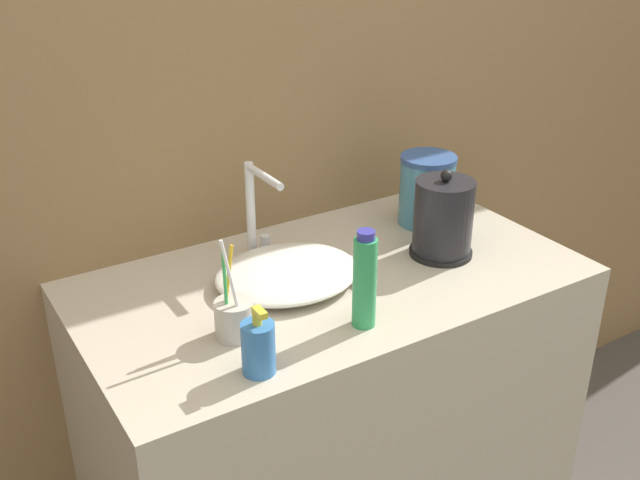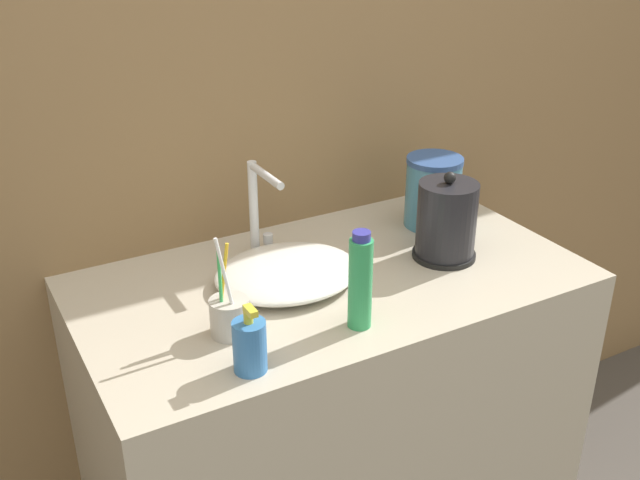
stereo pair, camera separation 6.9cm
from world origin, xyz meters
TOP-DOWN VIEW (x-y plane):
  - wall_back at (0.00, 0.65)m, footprint 6.00×0.04m
  - vanity_counter at (0.00, 0.31)m, footprint 1.15×0.63m
  - sink_basin at (-0.10, 0.34)m, footprint 0.33×0.28m
  - faucet at (-0.09, 0.49)m, footprint 0.06×0.16m
  - electric_kettle at (0.29, 0.27)m, footprint 0.15×0.15m
  - toothbrush_cup at (-0.29, 0.21)m, footprint 0.08×0.08m
  - lotion_bottle at (-0.31, 0.08)m, footprint 0.06×0.06m
  - shampoo_bottle at (-0.05, 0.11)m, footprint 0.05×0.05m
  - water_pitcher at (0.37, 0.44)m, footprint 0.14×0.14m

SIDE VIEW (x-z plane):
  - vanity_counter at x=0.00m, z-range 0.00..0.91m
  - sink_basin at x=-0.10m, z-range 0.91..0.96m
  - toothbrush_cup at x=-0.29m, z-range 0.85..1.07m
  - lotion_bottle at x=-0.31m, z-range 0.90..1.04m
  - electric_kettle at x=0.29m, z-range 0.89..1.11m
  - water_pitcher at x=0.37m, z-range 0.91..1.10m
  - shampoo_bottle at x=-0.05m, z-range 0.91..1.12m
  - faucet at x=-0.09m, z-range 0.93..1.16m
  - wall_back at x=0.00m, z-range 0.00..2.60m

